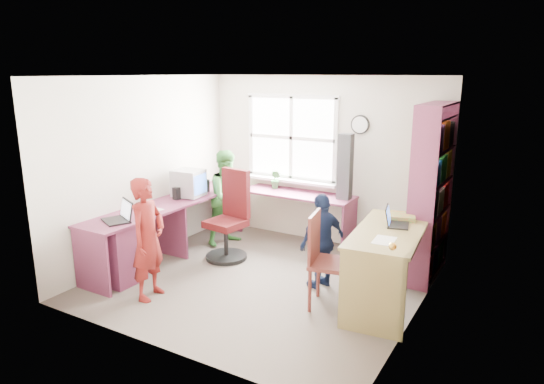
# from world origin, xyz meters

# --- Properties ---
(room) EXTENTS (3.64, 3.44, 2.44)m
(room) POSITION_xyz_m (0.01, 0.10, 1.22)
(room) COLOR #4B423B
(room) RESTS_ON ground
(l_desk) EXTENTS (2.38, 2.95, 0.75)m
(l_desk) POSITION_xyz_m (-1.31, -0.28, 0.46)
(l_desk) COLOR #6E2C48
(l_desk) RESTS_ON ground
(right_desk) EXTENTS (0.81, 1.51, 0.84)m
(right_desk) POSITION_xyz_m (1.46, 0.18, 0.61)
(right_desk) COLOR olive
(right_desk) RESTS_ON ground
(bookshelf) EXTENTS (0.30, 1.02, 2.10)m
(bookshelf) POSITION_xyz_m (1.65, 1.19, 1.00)
(bookshelf) COLOR #6E2C48
(bookshelf) RESTS_ON ground
(swivel_chair) EXTENTS (0.62, 0.62, 1.19)m
(swivel_chair) POSITION_xyz_m (-0.77, 0.46, 0.51)
(swivel_chair) COLOR black
(swivel_chair) RESTS_ON ground
(wooden_chair) EXTENTS (0.52, 0.52, 1.02)m
(wooden_chair) POSITION_xyz_m (0.90, -0.19, 0.56)
(wooden_chair) COLOR #5D251F
(wooden_chair) RESTS_ON ground
(crt_monitor) EXTENTS (0.42, 0.38, 0.38)m
(crt_monitor) POSITION_xyz_m (-1.47, 0.48, 0.94)
(crt_monitor) COLOR #9D9CA1
(crt_monitor) RESTS_ON l_desk
(laptop_left) EXTENTS (0.44, 0.41, 0.24)m
(laptop_left) POSITION_xyz_m (-1.44, -0.80, 0.81)
(laptop_left) COLOR black
(laptop_left) RESTS_ON l_desk
(laptop_right) EXTENTS (0.31, 0.34, 0.20)m
(laptop_right) POSITION_xyz_m (1.46, 0.36, 0.89)
(laptop_right) COLOR black
(laptop_right) RESTS_ON right_desk
(speaker_a) EXTENTS (0.10, 0.10, 0.17)m
(speaker_a) POSITION_xyz_m (-1.52, 0.28, 0.83)
(speaker_a) COLOR black
(speaker_a) RESTS_ON l_desk
(speaker_b) EXTENTS (0.10, 0.10, 0.18)m
(speaker_b) POSITION_xyz_m (-1.45, 0.82, 0.84)
(speaker_b) COLOR black
(speaker_b) RESTS_ON l_desk
(cd_tower) EXTENTS (0.18, 0.16, 0.89)m
(cd_tower) POSITION_xyz_m (0.44, 1.46, 1.20)
(cd_tower) COLOR black
(cd_tower) RESTS_ON l_desk
(game_box) EXTENTS (0.34, 0.34, 0.06)m
(game_box) POSITION_xyz_m (1.47, 0.64, 0.87)
(game_box) COLOR red
(game_box) RESTS_ON right_desk
(paper_a) EXTENTS (0.22, 0.30, 0.00)m
(paper_a) POSITION_xyz_m (-1.43, -0.32, 0.75)
(paper_a) COLOR beige
(paper_a) RESTS_ON l_desk
(paper_b) EXTENTS (0.22, 0.30, 0.00)m
(paper_b) POSITION_xyz_m (1.51, -0.17, 0.84)
(paper_b) COLOR beige
(paper_b) RESTS_ON right_desk
(potted_plant) EXTENTS (0.19, 0.17, 0.28)m
(potted_plant) POSITION_xyz_m (-0.66, 1.50, 0.89)
(potted_plant) COLOR #327D36
(potted_plant) RESTS_ON l_desk
(person_red) EXTENTS (0.40, 0.54, 1.36)m
(person_red) POSITION_xyz_m (-0.86, -0.96, 0.68)
(person_red) COLOR maroon
(person_red) RESTS_ON ground
(person_green) EXTENTS (0.69, 0.79, 1.37)m
(person_green) POSITION_xyz_m (-1.11, 0.92, 0.69)
(person_green) COLOR #337A30
(person_green) RESTS_ON ground
(person_navy) EXTENTS (0.49, 0.71, 1.12)m
(person_navy) POSITION_xyz_m (0.68, 0.23, 0.56)
(person_navy) COLOR #131E3D
(person_navy) RESTS_ON ground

